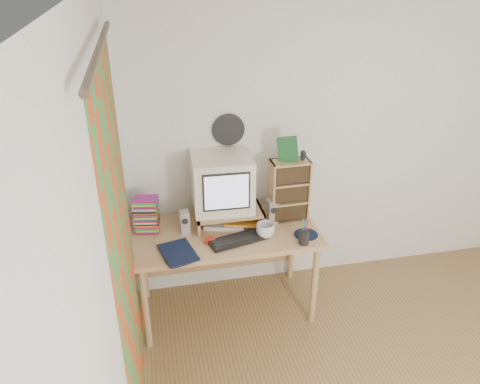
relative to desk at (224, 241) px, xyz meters
name	(u,v)px	position (x,y,z in m)	size (l,w,h in m)	color
back_wall	(340,142)	(1.03, 0.31, 0.63)	(3.50, 3.50, 0.00)	white
left_wall	(114,317)	(-0.72, -1.44, 0.63)	(3.50, 3.50, 0.00)	white
curtain	(127,269)	(-0.68, -0.96, 0.53)	(2.20, 2.20, 0.00)	#BE401A
wall_disc	(228,130)	(0.10, 0.29, 0.81)	(0.25, 0.25, 0.02)	black
desk	(224,241)	(0.00, 0.00, 0.00)	(1.40, 0.70, 0.75)	tan
monitor_riser	(229,213)	(0.05, 0.04, 0.23)	(0.52, 0.30, 0.12)	tan
crt_monitor	(222,183)	(0.01, 0.09, 0.47)	(0.45, 0.45, 0.42)	white
speaker_left	(185,222)	(-0.30, -0.03, 0.23)	(0.07, 0.07, 0.18)	#AFAFB4
speaker_right	(272,211)	(0.38, -0.01, 0.23)	(0.07, 0.07, 0.20)	#AFAFB4
keyboard	(239,239)	(0.07, -0.22, 0.15)	(0.43, 0.14, 0.03)	black
dvd_stack	(147,217)	(-0.57, 0.05, 0.26)	(0.17, 0.12, 0.24)	brown
cd_rack	(289,190)	(0.52, 0.03, 0.38)	(0.30, 0.16, 0.50)	tan
mug	(265,230)	(0.28, -0.20, 0.19)	(0.14, 0.14, 0.11)	white
diary	(163,255)	(-0.48, -0.33, 0.16)	(0.27, 0.20, 0.05)	#0E1733
mousepad	(306,234)	(0.59, -0.24, 0.14)	(0.18, 0.18, 0.00)	black
pen_cup	(304,235)	(0.53, -0.35, 0.21)	(0.08, 0.08, 0.15)	black
papers	(231,221)	(0.07, 0.04, 0.15)	(0.30, 0.22, 0.04)	white
red_box	(210,241)	(-0.14, -0.20, 0.15)	(0.07, 0.05, 0.04)	red
game_box	(288,149)	(0.50, 0.03, 0.73)	(0.15, 0.03, 0.19)	#195A2A
webcam	(303,155)	(0.62, 0.02, 0.67)	(0.05, 0.05, 0.08)	black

